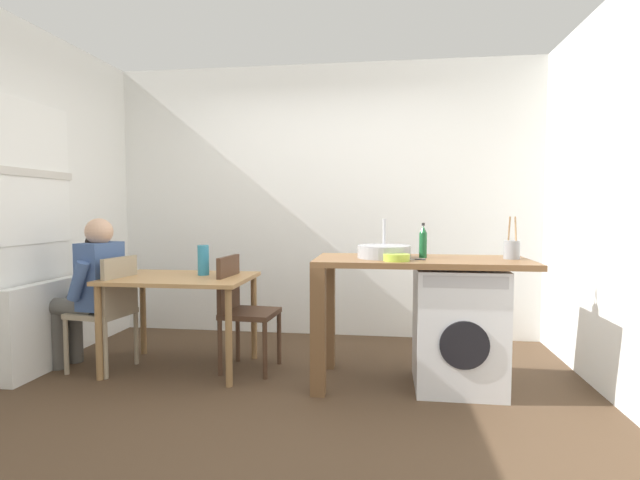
# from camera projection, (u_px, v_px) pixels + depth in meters

# --- Properties ---
(ground_plane) EXTENTS (5.46, 5.46, 0.00)m
(ground_plane) POSITION_uv_depth(u_px,v_px,m) (290.00, 399.00, 3.22)
(ground_plane) COLOR #4C3826
(wall_back) EXTENTS (4.60, 0.10, 2.70)m
(wall_back) POSITION_uv_depth(u_px,v_px,m) (324.00, 201.00, 4.87)
(wall_back) COLOR white
(wall_back) RESTS_ON ground_plane
(radiator) EXTENTS (0.10, 0.80, 0.70)m
(radiator) POSITION_uv_depth(u_px,v_px,m) (44.00, 327.00, 3.77)
(radiator) COLOR white
(radiator) RESTS_ON ground_plane
(dining_table) EXTENTS (1.10, 0.76, 0.74)m
(dining_table) POSITION_uv_depth(u_px,v_px,m) (181.00, 289.00, 3.81)
(dining_table) COLOR tan
(dining_table) RESTS_ON ground_plane
(chair_person_seat) EXTENTS (0.45, 0.45, 0.90)m
(chair_person_seat) POSITION_uv_depth(u_px,v_px,m) (109.00, 306.00, 3.79)
(chair_person_seat) COLOR gray
(chair_person_seat) RESTS_ON ground_plane
(chair_opposite) EXTENTS (0.43, 0.43, 0.90)m
(chair_opposite) POSITION_uv_depth(u_px,v_px,m) (241.00, 306.00, 3.81)
(chair_opposite) COLOR #4C3323
(chair_opposite) RESTS_ON ground_plane
(seated_person) EXTENTS (0.53, 0.53, 1.20)m
(seated_person) POSITION_uv_depth(u_px,v_px,m) (91.00, 285.00, 3.82)
(seated_person) COLOR #595651
(seated_person) RESTS_ON ground_plane
(kitchen_counter) EXTENTS (1.50, 0.68, 0.92)m
(kitchen_counter) POSITION_uv_depth(u_px,v_px,m) (391.00, 280.00, 3.47)
(kitchen_counter) COLOR brown
(kitchen_counter) RESTS_ON ground_plane
(washing_machine) EXTENTS (0.60, 0.61, 0.86)m
(washing_machine) POSITION_uv_depth(u_px,v_px,m) (458.00, 327.00, 3.43)
(washing_machine) COLOR silver
(washing_machine) RESTS_ON ground_plane
(sink_basin) EXTENTS (0.38, 0.38, 0.09)m
(sink_basin) POSITION_uv_depth(u_px,v_px,m) (384.00, 252.00, 3.47)
(sink_basin) COLOR #9EA0A5
(sink_basin) RESTS_ON kitchen_counter
(tap) EXTENTS (0.02, 0.02, 0.28)m
(tap) POSITION_uv_depth(u_px,v_px,m) (384.00, 237.00, 3.64)
(tap) COLOR #B2B2B7
(tap) RESTS_ON kitchen_counter
(bottle_tall_green) EXTENTS (0.06, 0.06, 0.25)m
(bottle_tall_green) POSITION_uv_depth(u_px,v_px,m) (423.00, 242.00, 3.48)
(bottle_tall_green) COLOR #19592D
(bottle_tall_green) RESTS_ON kitchen_counter
(mixing_bowl) EXTENTS (0.18, 0.18, 0.05)m
(mixing_bowl) POSITION_uv_depth(u_px,v_px,m) (397.00, 257.00, 3.26)
(mixing_bowl) COLOR #A8C63D
(mixing_bowl) RESTS_ON kitchen_counter
(utensil_crock) EXTENTS (0.11, 0.11, 0.30)m
(utensil_crock) POSITION_uv_depth(u_px,v_px,m) (512.00, 249.00, 3.39)
(utensil_crock) COLOR gray
(utensil_crock) RESTS_ON kitchen_counter
(vase) EXTENTS (0.09, 0.09, 0.24)m
(vase) POSITION_uv_depth(u_px,v_px,m) (203.00, 260.00, 3.88)
(vase) COLOR teal
(vase) RESTS_ON dining_table
(scissors) EXTENTS (0.15, 0.06, 0.01)m
(scissors) POSITION_uv_depth(u_px,v_px,m) (415.00, 259.00, 3.34)
(scissors) COLOR #B2B2B7
(scissors) RESTS_ON kitchen_counter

